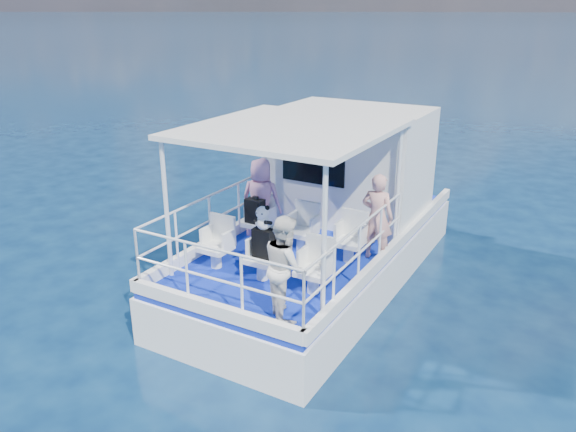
# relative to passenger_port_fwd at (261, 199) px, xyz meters

# --- Properties ---
(ground) EXTENTS (2000.00, 2000.00, 0.00)m
(ground) POSITION_rel_passenger_port_fwd_xyz_m (0.92, -0.33, -1.66)
(ground) COLOR #081F3F
(ground) RESTS_ON ground
(hull) EXTENTS (3.00, 7.00, 1.60)m
(hull) POSITION_rel_passenger_port_fwd_xyz_m (0.92, 0.67, -1.66)
(hull) COLOR white
(hull) RESTS_ON ground
(deck) EXTENTS (2.90, 6.90, 0.10)m
(deck) POSITION_rel_passenger_port_fwd_xyz_m (0.92, 0.67, -0.81)
(deck) COLOR navy
(deck) RESTS_ON hull
(cabin) EXTENTS (2.85, 2.00, 2.20)m
(cabin) POSITION_rel_passenger_port_fwd_xyz_m (0.92, 1.97, 0.34)
(cabin) COLOR white
(cabin) RESTS_ON deck
(canopy) EXTENTS (3.00, 3.20, 0.08)m
(canopy) POSITION_rel_passenger_port_fwd_xyz_m (0.92, -0.53, 1.48)
(canopy) COLOR white
(canopy) RESTS_ON cabin
(canopy_posts) EXTENTS (2.77, 2.97, 2.20)m
(canopy_posts) POSITION_rel_passenger_port_fwd_xyz_m (0.92, -0.58, 0.34)
(canopy_posts) COLOR white
(canopy_posts) RESTS_ON deck
(railings) EXTENTS (2.84, 3.59, 1.00)m
(railings) POSITION_rel_passenger_port_fwd_xyz_m (0.92, -0.91, -0.26)
(railings) COLOR white
(railings) RESTS_ON deck
(seat_port_fwd) EXTENTS (0.48, 0.46, 0.38)m
(seat_port_fwd) POSITION_rel_passenger_port_fwd_xyz_m (0.02, -0.13, -0.57)
(seat_port_fwd) COLOR white
(seat_port_fwd) RESTS_ON deck
(seat_center_fwd) EXTENTS (0.48, 0.46, 0.38)m
(seat_center_fwd) POSITION_rel_passenger_port_fwd_xyz_m (0.92, -0.13, -0.57)
(seat_center_fwd) COLOR white
(seat_center_fwd) RESTS_ON deck
(seat_stbd_fwd) EXTENTS (0.48, 0.46, 0.38)m
(seat_stbd_fwd) POSITION_rel_passenger_port_fwd_xyz_m (1.82, -0.13, -0.57)
(seat_stbd_fwd) COLOR white
(seat_stbd_fwd) RESTS_ON deck
(seat_port_aft) EXTENTS (0.48, 0.46, 0.38)m
(seat_port_aft) POSITION_rel_passenger_port_fwd_xyz_m (0.02, -1.43, -0.57)
(seat_port_aft) COLOR white
(seat_port_aft) RESTS_ON deck
(seat_center_aft) EXTENTS (0.48, 0.46, 0.38)m
(seat_center_aft) POSITION_rel_passenger_port_fwd_xyz_m (0.92, -1.43, -0.57)
(seat_center_aft) COLOR white
(seat_center_aft) RESTS_ON deck
(seat_stbd_aft) EXTENTS (0.48, 0.46, 0.38)m
(seat_stbd_aft) POSITION_rel_passenger_port_fwd_xyz_m (1.82, -1.43, -0.57)
(seat_stbd_aft) COLOR white
(seat_stbd_aft) RESTS_ON deck
(passenger_port_fwd) EXTENTS (0.65, 0.54, 1.52)m
(passenger_port_fwd) POSITION_rel_passenger_port_fwd_xyz_m (0.00, 0.00, 0.00)
(passenger_port_fwd) COLOR pink
(passenger_port_fwd) RESTS_ON deck
(passenger_stbd_fwd) EXTENTS (0.56, 0.38, 1.50)m
(passenger_stbd_fwd) POSITION_rel_passenger_port_fwd_xyz_m (2.17, 0.20, -0.01)
(passenger_stbd_fwd) COLOR #E79F95
(passenger_stbd_fwd) RESTS_ON deck
(passenger_stbd_aft) EXTENTS (0.89, 0.90, 1.46)m
(passenger_stbd_aft) POSITION_rel_passenger_port_fwd_xyz_m (1.78, -2.20, -0.03)
(passenger_stbd_aft) COLOR silver
(passenger_stbd_aft) RESTS_ON deck
(backpack_port) EXTENTS (0.34, 0.19, 0.45)m
(backpack_port) POSITION_rel_passenger_port_fwd_xyz_m (0.01, -0.22, -0.16)
(backpack_port) COLOR black
(backpack_port) RESTS_ON seat_port_fwd
(backpack_center) EXTENTS (0.32, 0.18, 0.48)m
(backpack_center) POSITION_rel_passenger_port_fwd_xyz_m (0.95, -1.44, -0.14)
(backpack_center) COLOR black
(backpack_center) RESTS_ON seat_center_aft
(compact_camera) EXTENTS (0.10, 0.06, 0.06)m
(compact_camera) POSITION_rel_passenger_port_fwd_xyz_m (0.02, -0.22, 0.10)
(compact_camera) COLOR black
(compact_camera) RESTS_ON backpack_port
(panda) EXTENTS (0.25, 0.21, 0.39)m
(panda) POSITION_rel_passenger_port_fwd_xyz_m (0.96, -1.45, 0.30)
(panda) COLOR white
(panda) RESTS_ON backpack_center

